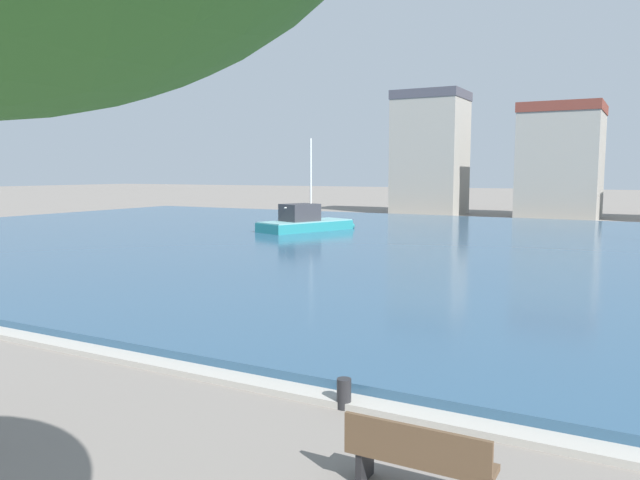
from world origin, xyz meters
The scene contains 7 objects.
harbor_water centered at (0.00, 29.51, 0.15)m, with size 79.69×40.34×0.29m, color #2D5170.
quay_edge_coping centered at (0.00, 9.09, 0.06)m, with size 79.69×0.50×0.12m, color #ADA89E.
sailboat_teal centered at (-12.74, 33.05, 0.63)m, with size 4.36×7.14×5.89m.
mooring_bollard centered at (1.49, 8.94, 0.25)m, with size 0.24×0.24×0.50m, color #232326.
park_bench centered at (3.48, 6.90, 0.49)m, with size 1.80×0.44×0.92m.
townhouse_end_terrace centered at (-12.47, 54.86, 5.57)m, with size 6.13×5.36×11.12m.
townhouse_wide_warehouse centered at (-1.18, 54.88, 4.71)m, with size 6.33×6.93×9.39m.
Camera 1 is at (5.79, 0.24, 3.85)m, focal length 34.47 mm.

